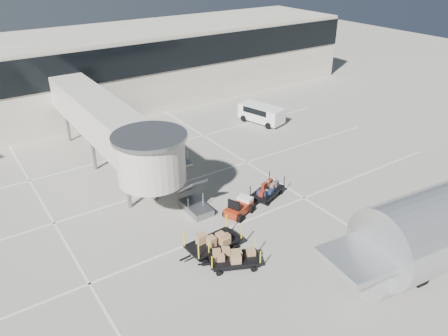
{
  "coord_description": "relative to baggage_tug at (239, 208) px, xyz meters",
  "views": [
    {
      "loc": [
        -14.17,
        -17.24,
        16.67
      ],
      "look_at": [
        1.67,
        6.05,
        2.0
      ],
      "focal_mm": 35.0,
      "sensor_mm": 36.0,
      "label": 1
    }
  ],
  "objects": [
    {
      "name": "minivan",
      "position": [
        11.9,
        12.7,
        0.54
      ],
      "size": [
        3.07,
        5.02,
        1.78
      ],
      "rotation": [
        0.0,
        0.0,
        0.27
      ],
      "color": "white",
      "rests_on": "ground"
    },
    {
      "name": "box_cart_far",
      "position": [
        -3.4,
        -4.22,
        0.01
      ],
      "size": [
        3.52,
        2.49,
        1.38
      ],
      "rotation": [
        0.0,
        0.0,
        -0.43
      ],
      "color": "black",
      "rests_on": "ground"
    },
    {
      "name": "lane_markings",
      "position": [
        -1.48,
        6.39,
        -0.52
      ],
      "size": [
        40.0,
        30.0,
        0.02
      ],
      "color": "silver",
      "rests_on": "ground"
    },
    {
      "name": "terminal",
      "position": [
        -1.17,
        27.0,
        3.58
      ],
      "size": [
        64.0,
        12.11,
        15.2
      ],
      "color": "beige",
      "rests_on": "ground"
    },
    {
      "name": "box_cart_near",
      "position": [
        -3.43,
        -2.29,
        0.08
      ],
      "size": [
        4.08,
        1.82,
        1.58
      ],
      "rotation": [
        0.0,
        0.0,
        0.06
      ],
      "color": "black",
      "rests_on": "ground"
    },
    {
      "name": "suitcase_cart",
      "position": [
        3.14,
        0.68,
        -0.02
      ],
      "size": [
        3.5,
        2.28,
        1.35
      ],
      "rotation": [
        0.0,
        0.0,
        0.35
      ],
      "color": "black",
      "rests_on": "ground"
    },
    {
      "name": "ground",
      "position": [
        -0.82,
        -2.94,
        -0.53
      ],
      "size": [
        140.0,
        140.0,
        0.0
      ],
      "primitive_type": "plane",
      "color": "#AEAA9B",
      "rests_on": "ground"
    },
    {
      "name": "baggage_tug",
      "position": [
        0.0,
        0.0,
        0.0
      ],
      "size": [
        2.43,
        2.04,
        1.44
      ],
      "rotation": [
        0.0,
        0.0,
        0.38
      ],
      "color": "maroon",
      "rests_on": "ground"
    },
    {
      "name": "ground_worker",
      "position": [
        1.23,
        -7.44,
        0.35
      ],
      "size": [
        0.66,
        0.46,
        1.74
      ],
      "primitive_type": "imported",
      "rotation": [
        0.0,
        0.0,
        0.08
      ],
      "color": "#B0ED19",
      "rests_on": "ground"
    },
    {
      "name": "jet_bridge",
      "position": [
        -4.79,
        9.33,
        3.76
      ],
      "size": [
        5.7,
        20.4,
        6.03
      ],
      "color": "beige",
      "rests_on": "ground"
    }
  ]
}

